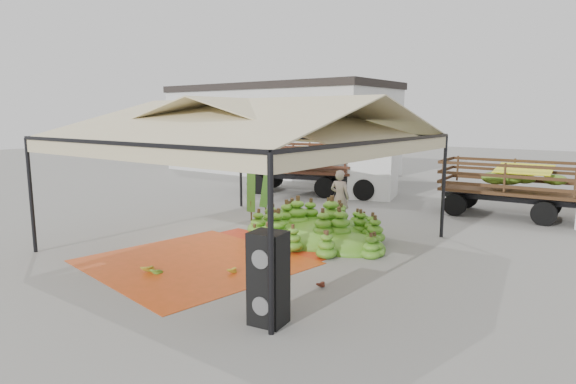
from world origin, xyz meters
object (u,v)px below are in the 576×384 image
Objects in this scene: truck_left at (325,163)px; speaker_stack at (268,278)px; banana_heap at (313,221)px; vendor at (340,197)px; truck_right at (541,184)px.

speaker_stack is at bearing -77.91° from truck_left.
banana_heap is 2.10m from vendor.
truck_left is 8.82m from truck_right.
speaker_stack is 7.84m from vendor.
vendor is (-2.94, 7.26, 0.09)m from speaker_stack.
banana_heap is at bearing -76.38° from truck_left.
vendor is 6.24m from truck_left.
vendor reaches higher than banana_heap.
banana_heap is at bearing -128.56° from truck_right.
banana_heap is 8.35m from truck_right.
truck_right is (2.14, 12.05, 0.44)m from speaker_stack.
truck_left is at bearing 109.31° from speaker_stack.
banana_heap is at bearing 95.38° from vendor.
speaker_stack is 0.27× the size of truck_right.
truck_left reaches higher than truck_right.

